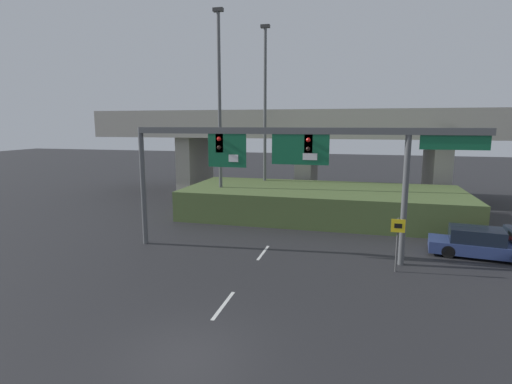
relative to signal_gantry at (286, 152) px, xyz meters
name	(u,v)px	position (x,y,z in m)	size (l,w,h in m)	color
ground_plane	(186,354)	(-1.14, -9.51, -5.25)	(160.00, 160.00, 0.00)	#262628
lane_markings	(276,236)	(-1.14, 3.24, -5.25)	(0.14, 21.29, 0.01)	silver
signal_gantry	(286,152)	(0.00, 0.00, 0.00)	(17.16, 0.44, 6.45)	#515456
speed_limit_sign	(397,237)	(5.31, -1.06, -3.62)	(0.60, 0.11, 2.51)	#4C4C4C
highway_light_pole_near	(265,113)	(-3.90, 12.08, 2.18)	(0.70, 0.36, 14.12)	#515456
highway_light_pole_far	(220,110)	(-6.18, 7.81, 2.31)	(0.70, 0.36, 14.36)	#515456
overpass_bridge	(308,138)	(-1.14, 17.29, 0.12)	(39.03, 7.63, 7.79)	#A39E93
grass_embankment	(322,203)	(1.02, 9.07, -4.22)	(19.40, 8.09, 2.06)	#4C6033
parked_sedan_near_right	(478,244)	(9.51, 2.26, -4.58)	(4.94, 2.39, 1.45)	navy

